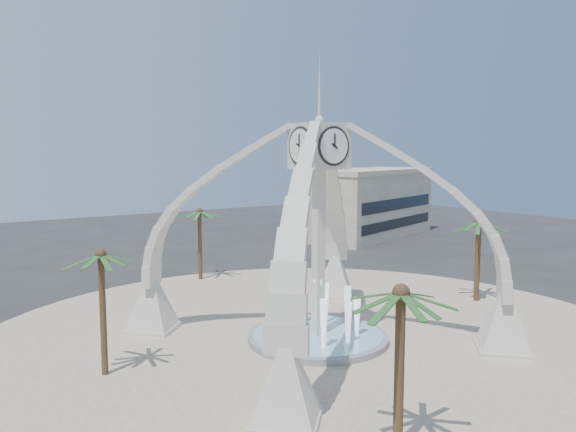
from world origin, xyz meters
TOP-DOWN VIEW (x-y plane):
  - ground at (0.00, 0.00)m, footprint 140.00×140.00m
  - plaza at (0.00, 0.00)m, footprint 40.00×40.00m
  - clock_tower at (-0.00, -0.00)m, footprint 17.94×17.94m
  - fountain at (0.00, 0.00)m, footprint 8.00×8.00m
  - building_ne at (30.00, 28.00)m, footprint 21.87×14.17m
  - palm_east at (14.70, 0.30)m, footprint 5.32×5.32m
  - palm_west at (-11.47, 1.96)m, footprint 4.10×4.10m
  - palm_north at (1.38, 17.95)m, footprint 3.68×3.68m
  - palm_south at (-4.96, -11.05)m, footprint 4.12×4.12m

SIDE VIEW (x-z plane):
  - ground at x=0.00m, z-range 0.00..0.00m
  - plaza at x=0.00m, z-range 0.00..0.06m
  - fountain at x=0.00m, z-range -1.52..2.10m
  - building_ne at x=30.00m, z-range 0.01..8.61m
  - palm_north at x=1.38m, z-range 2.47..8.96m
  - palm_east at x=14.70m, z-range 2.44..9.01m
  - palm_south at x=-4.96m, z-range 2.48..9.09m
  - palm_west at x=-11.47m, z-range 2.54..9.12m
  - clock_tower at x=0.00m, z-range -1.66..14.64m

